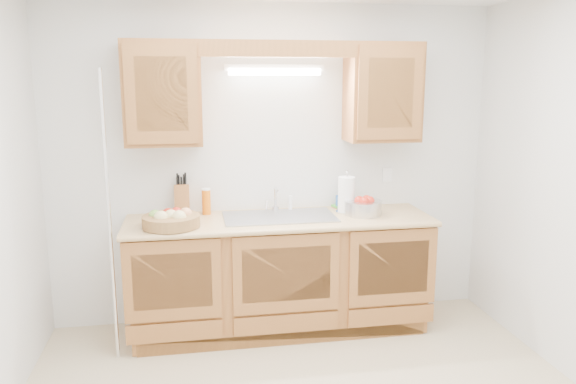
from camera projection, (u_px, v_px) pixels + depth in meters
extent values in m
cube|color=silver|center=(273.00, 166.00, 4.46)|extent=(3.50, 0.02, 2.50)
cube|color=silver|center=(431.00, 328.00, 1.57)|extent=(3.50, 0.02, 2.50)
cube|color=#A76131|center=(280.00, 275.00, 4.34)|extent=(2.20, 0.60, 0.86)
cube|color=tan|center=(280.00, 220.00, 4.23)|extent=(2.30, 0.63, 0.04)
cube|color=#A76131|center=(163.00, 93.00, 4.05)|extent=(0.55, 0.33, 0.75)
cube|color=#A76131|center=(382.00, 92.00, 4.33)|extent=(0.55, 0.33, 0.75)
cube|color=#A76131|center=(279.00, 49.00, 3.99)|extent=(2.20, 0.05, 0.12)
cylinder|color=white|center=(275.00, 72.00, 4.22)|extent=(0.70, 0.05, 0.05)
cube|color=white|center=(274.00, 68.00, 4.24)|extent=(0.76, 0.06, 0.05)
cube|color=#9E9EA3|center=(279.00, 217.00, 4.25)|extent=(0.84, 0.46, 0.01)
cube|color=#9E9EA3|center=(252.00, 229.00, 4.23)|extent=(0.39, 0.40, 0.16)
cube|color=#9E9EA3|center=(306.00, 226.00, 4.30)|extent=(0.39, 0.40, 0.16)
cylinder|color=silver|center=(275.00, 209.00, 4.44)|extent=(0.06, 0.06, 0.04)
cylinder|color=silver|center=(275.00, 199.00, 4.42)|extent=(0.02, 0.02, 0.16)
cylinder|color=silver|center=(276.00, 189.00, 4.35)|extent=(0.02, 0.12, 0.02)
cylinder|color=white|center=(290.00, 203.00, 4.45)|extent=(0.03, 0.03, 0.12)
cylinder|color=silver|center=(109.00, 220.00, 3.76)|extent=(0.03, 0.03, 2.00)
cube|color=white|center=(387.00, 175.00, 4.64)|extent=(0.08, 0.01, 0.12)
cylinder|color=brown|center=(171.00, 221.00, 3.96)|extent=(0.51, 0.51, 0.08)
sphere|color=#D8C67F|center=(161.00, 218.00, 3.90)|extent=(0.10, 0.10, 0.10)
sphere|color=#D8C67F|center=(179.00, 217.00, 3.91)|extent=(0.10, 0.10, 0.10)
sphere|color=tan|center=(186.00, 214.00, 4.01)|extent=(0.09, 0.09, 0.09)
sphere|color=#B62314|center=(168.00, 214.00, 4.01)|extent=(0.09, 0.09, 0.09)
sphere|color=#72A53F|center=(155.00, 216.00, 3.96)|extent=(0.09, 0.09, 0.09)
sphere|color=#D8C67F|center=(171.00, 216.00, 3.94)|extent=(0.10, 0.10, 0.10)
sphere|color=#B62314|center=(176.00, 213.00, 4.05)|extent=(0.09, 0.09, 0.09)
cube|color=#A76131|center=(182.00, 200.00, 4.33)|extent=(0.12, 0.19, 0.25)
cylinder|color=black|center=(177.00, 183.00, 4.28)|extent=(0.01, 0.04, 0.09)
cylinder|color=black|center=(181.00, 183.00, 4.28)|extent=(0.01, 0.04, 0.09)
cylinder|color=black|center=(185.00, 182.00, 4.29)|extent=(0.01, 0.04, 0.09)
cylinder|color=black|center=(179.00, 181.00, 4.32)|extent=(0.01, 0.04, 0.09)
cylinder|color=black|center=(184.00, 180.00, 4.32)|extent=(0.01, 0.04, 0.09)
cylinder|color=black|center=(177.00, 179.00, 4.34)|extent=(0.01, 0.04, 0.09)
cylinder|color=black|center=(185.00, 178.00, 4.35)|extent=(0.01, 0.04, 0.09)
cylinder|color=orange|center=(206.00, 202.00, 4.32)|extent=(0.08, 0.08, 0.19)
cylinder|color=white|center=(206.00, 189.00, 4.30)|extent=(0.07, 0.07, 0.01)
imported|color=#2258AB|center=(342.00, 199.00, 4.50)|extent=(0.10, 0.10, 0.16)
cube|color=#CC333F|center=(340.00, 207.00, 4.57)|extent=(0.15, 0.12, 0.01)
cube|color=green|center=(340.00, 206.00, 4.56)|extent=(0.15, 0.12, 0.02)
cylinder|color=silver|center=(346.00, 212.00, 4.40)|extent=(0.16, 0.16, 0.01)
cylinder|color=silver|center=(346.00, 192.00, 4.37)|extent=(0.02, 0.02, 0.32)
cylinder|color=white|center=(346.00, 194.00, 4.37)|extent=(0.14, 0.14, 0.27)
sphere|color=silver|center=(347.00, 172.00, 4.33)|extent=(0.02, 0.02, 0.02)
cylinder|color=silver|center=(363.00, 208.00, 4.32)|extent=(0.36, 0.36, 0.11)
sphere|color=#B62314|center=(359.00, 201.00, 4.30)|extent=(0.08, 0.08, 0.08)
sphere|color=#B62314|center=(367.00, 200.00, 4.33)|extent=(0.08, 0.08, 0.08)
sphere|color=#B62314|center=(365.00, 202.00, 4.27)|extent=(0.08, 0.08, 0.08)
sphere|color=#B62314|center=(370.00, 201.00, 4.29)|extent=(0.08, 0.08, 0.08)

